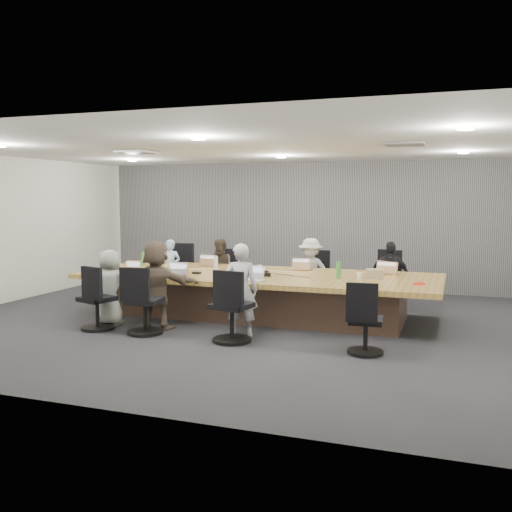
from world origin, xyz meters
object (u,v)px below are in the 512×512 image
(conference_table, at_px, (258,293))
(laptop_5, at_px, (173,276))
(laptop_1, at_px, (210,265))
(laptop_3, at_px, (386,273))
(person_4, at_px, (110,287))
(chair_5, at_px, (145,306))
(mug_brown, at_px, (113,266))
(chair_7, at_px, (366,326))
(chair_4, at_px, (97,304))
(stapler, at_px, (266,274))
(chair_1, at_px, (229,279))
(chair_6, at_px, (232,312))
(person_1, at_px, (222,269))
(person_5, at_px, (156,285))
(person_6, at_px, (241,290))
(bottle_clear, at_px, (216,263))
(person_3, at_px, (389,276))
(laptop_6, at_px, (254,280))
(canvas_bag, at_px, (375,274))
(chair_2, at_px, (315,282))
(laptop_0, at_px, (157,263))
(laptop_2, at_px, (303,269))
(bottle_green_right, at_px, (338,270))
(laptop_4, at_px, (129,274))
(chair_3, at_px, (391,283))
(person_0, at_px, (171,268))
(chair_0, at_px, (179,272))
(bottle_green_left, at_px, (143,258))
(snack_packet, at_px, (419,283))
(person_2, at_px, (311,272))

(conference_table, distance_m, laptop_5, 1.47)
(laptop_1, bearing_deg, laptop_3, -170.45)
(person_4, bearing_deg, chair_5, 158.84)
(person_4, xyz_separation_m, mug_brown, (-0.63, 1.03, 0.19))
(chair_7, relative_size, laptop_3, 2.06)
(chair_4, bearing_deg, stapler, 49.77)
(chair_1, xyz_separation_m, stapler, (1.47, -1.97, 0.41))
(chair_6, xyz_separation_m, person_1, (-1.45, 3.05, 0.17))
(person_1, relative_size, stapler, 6.97)
(person_5, bearing_deg, laptop_5, -92.60)
(person_6, bearing_deg, bottle_clear, -69.26)
(chair_6, height_order, person_4, person_4)
(person_3, xyz_separation_m, laptop_6, (-1.82, -2.15, 0.13))
(chair_6, xyz_separation_m, canvas_bag, (1.73, 1.80, 0.38))
(laptop_5, bearing_deg, chair_2, 49.89)
(person_4, relative_size, canvas_bag, 4.38)
(laptop_0, relative_size, laptop_2, 0.98)
(laptop_3, distance_m, bottle_green_right, 1.11)
(chair_5, bearing_deg, person_3, 35.19)
(laptop_5, distance_m, canvas_bag, 3.25)
(chair_2, height_order, laptop_4, chair_2)
(chair_3, distance_m, person_6, 3.56)
(chair_1, xyz_separation_m, person_6, (1.45, -3.05, 0.32))
(conference_table, height_order, laptop_2, laptop_2)
(person_0, xyz_separation_m, laptop_5, (1.20, -2.15, 0.17))
(chair_4, bearing_deg, chair_0, 113.43)
(laptop_3, relative_size, person_4, 0.30)
(chair_7, xyz_separation_m, person_1, (-3.31, 3.05, 0.24))
(laptop_3, relative_size, canvas_bag, 1.30)
(chair_6, relative_size, bottle_green_left, 3.52)
(chair_3, bearing_deg, laptop_6, 71.45)
(person_1, xyz_separation_m, snack_packet, (3.89, -1.69, 0.16))
(person_5, xyz_separation_m, stapler, (1.41, 1.08, 0.08))
(conference_table, height_order, laptop_0, laptop_0)
(bottle_green_right, distance_m, snack_packet, 1.29)
(chair_5, xyz_separation_m, chair_7, (3.26, 0.00, -0.05))
(person_6, bearing_deg, chair_7, 155.82)
(chair_5, xyz_separation_m, snack_packet, (3.83, 1.36, 0.34))
(mug_brown, bearing_deg, laptop_1, 38.33)
(person_3, xyz_separation_m, mug_brown, (-4.68, -1.67, 0.17))
(laptop_3, bearing_deg, chair_5, 49.36)
(person_1, xyz_separation_m, laptop_1, (0.00, -0.55, 0.15))
(bottle_clear, bearing_deg, laptop_0, 159.77)
(person_1, bearing_deg, bottle_green_right, -36.47)
(chair_0, height_order, laptop_0, chair_0)
(person_4, height_order, person_5, person_5)
(conference_table, distance_m, stapler, 0.52)
(mug_brown, bearing_deg, person_0, 80.74)
(chair_0, bearing_deg, person_2, 172.09)
(person_2, relative_size, person_4, 1.05)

